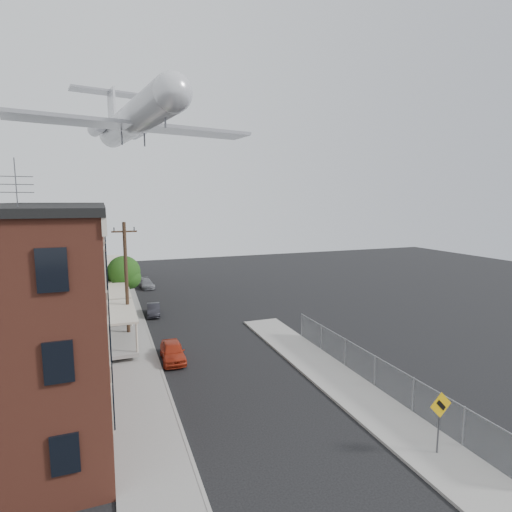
{
  "coord_description": "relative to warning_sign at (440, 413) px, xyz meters",
  "views": [
    {
      "loc": [
        -6.9,
        -12.68,
        10.53
      ],
      "look_at": [
        0.54,
        6.96,
        7.62
      ],
      "focal_mm": 28.0,
      "sensor_mm": 36.0,
      "label": 1
    }
  ],
  "objects": [
    {
      "name": "ground",
      "position": [
        -5.6,
        1.03,
        -1.88
      ],
      "size": [
        120.0,
        120.0,
        0.0
      ],
      "primitive_type": "plane",
      "color": "black",
      "rests_on": "ground"
    },
    {
      "name": "sidewalk_left",
      "position": [
        -11.1,
        25.03,
        -1.82
      ],
      "size": [
        3.0,
        62.0,
        0.12
      ],
      "primitive_type": "cube",
      "color": "gray",
      "rests_on": "ground"
    },
    {
      "name": "sidewalk_right",
      "position": [
        -0.1,
        7.03,
        -1.82
      ],
      "size": [
        3.0,
        26.0,
        0.12
      ],
      "primitive_type": "cube",
      "color": "gray",
      "rests_on": "ground"
    },
    {
      "name": "curb_left",
      "position": [
        -9.65,
        25.03,
        -1.81
      ],
      "size": [
        0.15,
        62.0,
        0.14
      ],
      "primitive_type": "cube",
      "color": "gray",
      "rests_on": "ground"
    },
    {
      "name": "curb_right",
      "position": [
        -1.55,
        7.03,
        -1.81
      ],
      "size": [
        0.15,
        26.0,
        0.14
      ],
      "primitive_type": "cube",
      "color": "gray",
      "rests_on": "ground"
    },
    {
      "name": "row_house_a",
      "position": [
        -17.56,
        17.53,
        3.25
      ],
      "size": [
        11.98,
        7.0,
        10.3
      ],
      "color": "slate",
      "rests_on": "ground"
    },
    {
      "name": "row_house_b",
      "position": [
        -17.56,
        24.53,
        3.25
      ],
      "size": [
        11.98,
        7.0,
        10.3
      ],
      "color": "#756E5D",
      "rests_on": "ground"
    },
    {
      "name": "row_house_c",
      "position": [
        -17.56,
        31.53,
        3.25
      ],
      "size": [
        11.98,
        7.0,
        10.3
      ],
      "color": "slate",
      "rests_on": "ground"
    },
    {
      "name": "row_house_d",
      "position": [
        -17.56,
        38.53,
        3.25
      ],
      "size": [
        11.98,
        7.0,
        10.3
      ],
      "color": "#756E5D",
      "rests_on": "ground"
    },
    {
      "name": "row_house_e",
      "position": [
        -17.56,
        45.53,
        3.25
      ],
      "size": [
        11.98,
        7.0,
        10.3
      ],
      "color": "slate",
      "rests_on": "ground"
    },
    {
      "name": "chainlink_fence",
      "position": [
        1.4,
        6.03,
        -0.89
      ],
      "size": [
        0.06,
        18.06,
        1.9
      ],
      "color": "gray",
      "rests_on": "ground"
    },
    {
      "name": "warning_sign",
      "position": [
        0.0,
        0.0,
        0.0
      ],
      "size": [
        1.1,
        0.11,
        2.8
      ],
      "color": "#515156",
      "rests_on": "ground"
    },
    {
      "name": "utility_pole",
      "position": [
        -11.2,
        19.03,
        2.79
      ],
      "size": [
        1.8,
        0.26,
        9.0
      ],
      "color": "black",
      "rests_on": "ground"
    },
    {
      "name": "street_tree",
      "position": [
        -10.87,
        28.95,
        1.57
      ],
      "size": [
        3.22,
        3.2,
        5.2
      ],
      "color": "black",
      "rests_on": "ground"
    },
    {
      "name": "car_near",
      "position": [
        -8.7,
        13.98,
        -1.25
      ],
      "size": [
        1.63,
        3.75,
        1.26
      ],
      "primitive_type": "imported",
      "rotation": [
        0.0,
        0.0,
        -0.04
      ],
      "color": "#AA2D16",
      "rests_on": "ground"
    },
    {
      "name": "car_mid",
      "position": [
        -8.67,
        25.3,
        -1.35
      ],
      "size": [
        1.42,
        3.34,
        1.07
      ],
      "primitive_type": "imported",
      "rotation": [
        0.0,
        0.0,
        -0.09
      ],
      "color": "black",
      "rests_on": "ground"
    },
    {
      "name": "car_far",
      "position": [
        -8.15,
        37.66,
        -1.34
      ],
      "size": [
        1.94,
        3.89,
        1.09
      ],
      "primitive_type": "imported",
      "rotation": [
        0.0,
        0.0,
        0.11
      ],
      "color": "slate",
      "rests_on": "ground"
    },
    {
      "name": "airplane",
      "position": [
        -9.45,
        29.57,
        16.36
      ],
      "size": [
        22.01,
        25.15,
        7.23
      ],
      "color": "silver",
      "rests_on": "ground"
    }
  ]
}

